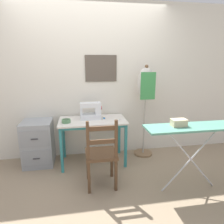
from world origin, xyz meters
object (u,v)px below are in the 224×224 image
object	(u,v)px
storage_box	(179,123)
ironing_board	(194,130)
filing_cabinet	(38,143)
scissors	(117,121)
thread_spool_near_machine	(104,118)
sewing_machine	(92,111)
dress_form	(146,91)
wooden_chair	(101,155)
fabric_bowl	(66,121)

from	to	relation	value
storage_box	ironing_board	bearing A→B (deg)	-8.26
filing_cabinet	scissors	bearing A→B (deg)	-10.01
scissors	storage_box	distance (m)	0.99
thread_spool_near_machine	ironing_board	size ratio (longest dim) A/B	0.04
sewing_machine	dress_form	xyz separation A→B (m)	(0.90, 0.07, 0.29)
scissors	storage_box	xyz separation A→B (m)	(0.60, -0.77, 0.18)
ironing_board	dress_form	bearing A→B (deg)	104.23
scissors	ironing_board	size ratio (longest dim) A/B	0.09
dress_form	sewing_machine	bearing A→B (deg)	-175.85
sewing_machine	ironing_board	distance (m)	1.53
thread_spool_near_machine	filing_cabinet	bearing A→B (deg)	175.68
dress_form	storage_box	size ratio (longest dim) A/B	8.47
wooden_chair	dress_form	size ratio (longest dim) A/B	0.61
scissors	dress_form	bearing A→B (deg)	25.87
thread_spool_near_machine	ironing_board	bearing A→B (deg)	-43.76
filing_cabinet	ironing_board	xyz separation A→B (m)	(2.03, -1.02, 0.46)
thread_spool_near_machine	wooden_chair	world-z (taller)	wooden_chair
wooden_chair	ironing_board	distance (m)	1.19
filing_cabinet	thread_spool_near_machine	bearing A→B (deg)	-4.32
sewing_machine	wooden_chair	distance (m)	0.84
sewing_machine	scissors	bearing A→B (deg)	-26.10
sewing_machine	storage_box	size ratio (longest dim) A/B	1.85
sewing_machine	filing_cabinet	xyz separation A→B (m)	(-0.86, 0.03, -0.49)
wooden_chair	dress_form	xyz separation A→B (m)	(0.84, 0.80, 0.69)
filing_cabinet	storage_box	xyz separation A→B (m)	(1.84, -0.99, 0.55)
filing_cabinet	dress_form	size ratio (longest dim) A/B	0.46
sewing_machine	thread_spool_near_machine	xyz separation A→B (m)	(0.19, -0.05, -0.11)
thread_spool_near_machine	storage_box	xyz separation A→B (m)	(0.79, -0.91, 0.16)
dress_form	filing_cabinet	bearing A→B (deg)	-178.89
scissors	wooden_chair	bearing A→B (deg)	-120.30
dress_form	storage_box	distance (m)	1.05
fabric_bowl	ironing_board	xyz separation A→B (m)	(1.56, -0.83, 0.06)
sewing_machine	filing_cabinet	distance (m)	0.99
ironing_board	storage_box	bearing A→B (deg)	171.74
wooden_chair	dress_form	distance (m)	1.35
scissors	ironing_board	xyz separation A→B (m)	(0.79, -0.80, 0.08)
fabric_bowl	thread_spool_near_machine	distance (m)	0.59
thread_spool_near_machine	filing_cabinet	xyz separation A→B (m)	(-1.05, 0.08, -0.39)
sewing_machine	filing_cabinet	bearing A→B (deg)	177.90
wooden_chair	sewing_machine	bearing A→B (deg)	94.77
wooden_chair	thread_spool_near_machine	bearing A→B (deg)	79.30
fabric_bowl	scissors	xyz separation A→B (m)	(0.78, -0.03, -0.03)
filing_cabinet	storage_box	bearing A→B (deg)	-28.30
wooden_chair	filing_cabinet	size ratio (longest dim) A/B	1.33
fabric_bowl	thread_spool_near_machine	size ratio (longest dim) A/B	3.05
wooden_chair	dress_form	world-z (taller)	dress_form
sewing_machine	thread_spool_near_machine	distance (m)	0.22
sewing_machine	dress_form	size ratio (longest dim) A/B	0.22
dress_form	thread_spool_near_machine	bearing A→B (deg)	-170.96
fabric_bowl	dress_form	distance (m)	1.37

